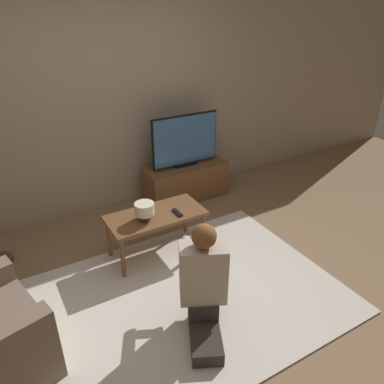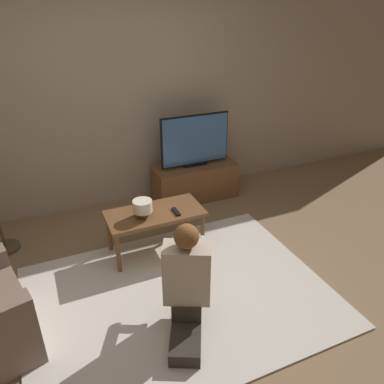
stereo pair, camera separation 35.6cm
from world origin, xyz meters
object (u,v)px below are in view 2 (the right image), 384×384
Objects in this scene: coffee_table at (155,217)px; table_lamp at (143,207)px; tv at (195,140)px; person_kneeling at (187,281)px.

table_lamp is (-0.13, -0.04, 0.15)m from coffee_table.
table_lamp is at bearing -162.35° from coffee_table.
tv is at bearing 44.46° from table_lamp.
table_lamp is (-0.94, -0.93, -0.21)m from tv.
tv reaches higher than table_lamp.
table_lamp is at bearing -62.65° from person_kneeling.
tv reaches higher than person_kneeling.
coffee_table is at bearing -132.68° from tv.
tv is 4.75× the size of table_lamp.
coffee_table is 0.20m from table_lamp.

